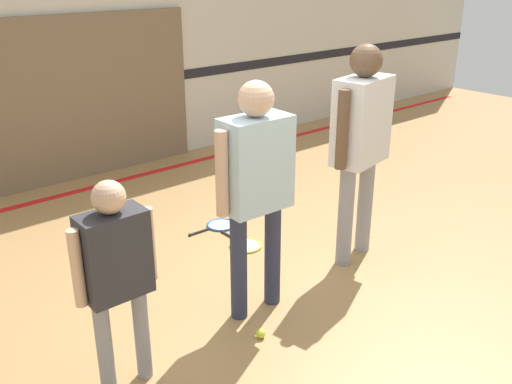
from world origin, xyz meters
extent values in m
plane|color=#A87F4C|center=(0.00, 0.00, 0.00)|extent=(16.00, 16.00, 0.00)
cube|color=beige|center=(0.00, 3.34, 1.60)|extent=(16.00, 0.06, 3.20)
cube|color=black|center=(0.00, 3.31, 1.02)|extent=(16.00, 0.01, 0.12)
cube|color=#756047|center=(0.19, 3.28, 0.92)|extent=(2.64, 0.05, 1.85)
cube|color=red|center=(0.00, 2.89, 0.00)|extent=(14.40, 0.10, 0.01)
cylinder|color=#2D334C|center=(-0.33, -0.14, 0.40)|extent=(0.12, 0.12, 0.81)
cylinder|color=#2D334C|center=(-0.03, -0.15, 0.40)|extent=(0.12, 0.12, 0.81)
cube|color=silver|center=(-0.18, -0.14, 1.12)|extent=(0.48, 0.27, 0.64)
sphere|color=#DBAD89|center=(-0.18, -0.14, 1.56)|extent=(0.23, 0.23, 0.23)
cylinder|color=#DBAD89|center=(-0.46, -0.13, 1.12)|extent=(0.08, 0.08, 0.57)
cylinder|color=#DBAD89|center=(0.10, -0.15, 1.12)|extent=(0.08, 0.08, 0.57)
cylinder|color=gray|center=(-1.41, -0.26, 0.32)|extent=(0.09, 0.09, 0.63)
cylinder|color=gray|center=(-1.17, -0.26, 0.32)|extent=(0.09, 0.09, 0.63)
cube|color=#2D2D33|center=(-1.29, -0.26, 0.88)|extent=(0.37, 0.20, 0.50)
sphere|color=#DBAD89|center=(-1.29, -0.26, 1.22)|extent=(0.18, 0.18, 0.18)
cylinder|color=#DBAD89|center=(-1.51, -0.25, 0.87)|extent=(0.07, 0.07, 0.45)
cylinder|color=#DBAD89|center=(-1.08, -0.26, 0.87)|extent=(0.07, 0.07, 0.45)
cylinder|color=gray|center=(1.13, -0.04, 0.43)|extent=(0.13, 0.13, 0.86)
cylinder|color=gray|center=(0.81, -0.10, 0.43)|extent=(0.13, 0.13, 0.86)
cube|color=silver|center=(0.97, -0.07, 1.20)|extent=(0.55, 0.37, 0.68)
sphere|color=brown|center=(0.97, -0.07, 1.67)|extent=(0.25, 0.25, 0.25)
cylinder|color=brown|center=(1.26, -0.01, 1.20)|extent=(0.09, 0.09, 0.61)
cylinder|color=brown|center=(0.68, -0.13, 1.20)|extent=(0.09, 0.09, 0.61)
torus|color=#C6D838|center=(0.38, 0.67, 0.01)|extent=(0.30, 0.30, 0.02)
cylinder|color=silver|center=(0.38, 0.67, 0.01)|extent=(0.25, 0.25, 0.01)
cylinder|color=black|center=(0.39, 0.91, 0.01)|extent=(0.03, 0.22, 0.02)
sphere|color=black|center=(0.39, 1.02, 0.01)|extent=(0.03, 0.03, 0.03)
torus|color=blue|center=(0.47, 1.15, 0.01)|extent=(0.29, 0.29, 0.02)
cylinder|color=silver|center=(0.47, 1.15, 0.01)|extent=(0.24, 0.24, 0.01)
cylinder|color=black|center=(0.23, 1.16, 0.01)|extent=(0.22, 0.03, 0.02)
sphere|color=black|center=(0.12, 1.16, 0.01)|extent=(0.03, 0.03, 0.03)
sphere|color=#CCE038|center=(-0.38, -0.43, 0.03)|extent=(0.07, 0.07, 0.07)
sphere|color=#CCE038|center=(0.42, 0.83, 0.03)|extent=(0.07, 0.07, 0.07)
camera|label=1|loc=(-2.49, -2.85, 2.37)|focal=40.00mm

